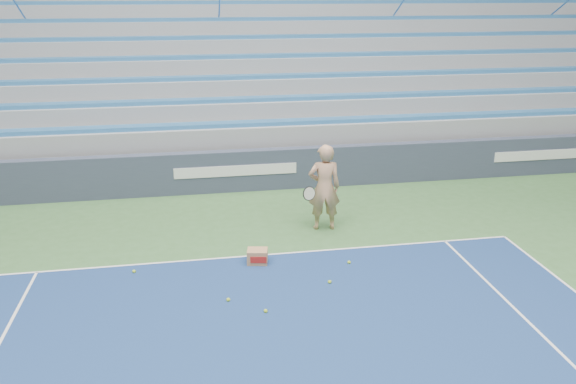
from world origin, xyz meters
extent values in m
cube|color=white|center=(0.00, 11.88, 0.01)|extent=(10.97, 0.05, 0.00)
cube|color=#353D51|center=(0.00, 15.88, 0.55)|extent=(30.00, 0.30, 1.10)
cube|color=white|center=(0.00, 15.72, 0.60)|extent=(3.20, 0.02, 0.28)
cube|color=white|center=(9.00, 15.72, 0.60)|extent=(3.40, 0.02, 0.28)
cube|color=gray|center=(0.00, 20.43, 0.55)|extent=(30.00, 8.50, 1.10)
cube|color=gray|center=(0.00, 20.43, 1.35)|extent=(30.00, 8.50, 0.50)
cube|color=#2D68A3|center=(0.00, 16.56, 1.66)|extent=(29.60, 0.42, 0.11)
cube|color=gray|center=(0.00, 20.86, 1.85)|extent=(30.00, 7.65, 0.50)
cube|color=#2D68A3|center=(0.00, 17.41, 2.16)|extent=(29.60, 0.42, 0.11)
cube|color=gray|center=(0.00, 21.28, 2.35)|extent=(30.00, 6.80, 0.50)
cube|color=#2D68A3|center=(0.00, 18.26, 2.66)|extent=(29.60, 0.42, 0.11)
cube|color=gray|center=(0.00, 21.71, 2.85)|extent=(30.00, 5.95, 0.50)
cube|color=#2D68A3|center=(0.00, 19.11, 3.16)|extent=(29.60, 0.42, 0.11)
cube|color=gray|center=(0.00, 22.13, 3.35)|extent=(30.00, 5.10, 0.50)
cube|color=#2D68A3|center=(0.00, 19.96, 3.66)|extent=(29.60, 0.42, 0.11)
cube|color=gray|center=(0.00, 22.56, 3.85)|extent=(30.00, 4.25, 0.50)
cube|color=#2D68A3|center=(0.00, 20.81, 4.15)|extent=(29.60, 0.42, 0.11)
cube|color=gray|center=(0.00, 22.98, 4.35)|extent=(30.00, 3.40, 0.50)
cube|color=#2D68A3|center=(0.00, 21.66, 4.65)|extent=(29.60, 0.42, 0.11)
cube|color=gray|center=(0.00, 24.98, 3.65)|extent=(31.00, 0.40, 7.30)
cylinder|color=#387AC6|center=(-6.00, 20.43, 4.60)|extent=(0.05, 8.53, 5.04)
cylinder|color=#387AC6|center=(0.00, 20.43, 4.60)|extent=(0.05, 8.53, 5.04)
cylinder|color=#387AC6|center=(6.00, 20.43, 4.60)|extent=(0.05, 8.53, 5.04)
cylinder|color=#387AC6|center=(12.00, 20.43, 4.60)|extent=(0.05, 8.53, 5.04)
imported|color=tan|center=(1.72, 13.02, 0.97)|extent=(0.75, 0.52, 1.95)
cylinder|color=black|center=(1.37, 12.77, 0.95)|extent=(0.12, 0.27, 0.08)
cylinder|color=beige|center=(1.27, 12.49, 1.05)|extent=(0.29, 0.16, 0.28)
torus|color=black|center=(1.27, 12.49, 1.05)|extent=(0.31, 0.18, 0.30)
cube|color=#AA7C52|center=(0.06, 11.56, 0.15)|extent=(0.44, 0.36, 0.29)
cube|color=#B21E19|center=(0.06, 11.41, 0.15)|extent=(0.31, 0.07, 0.13)
sphere|color=#B6D62B|center=(-2.30, 11.56, 0.03)|extent=(0.07, 0.07, 0.07)
sphere|color=#B6D62B|center=(-0.61, 10.22, 0.03)|extent=(0.07, 0.07, 0.07)
sphere|color=#B6D62B|center=(1.26, 10.54, 0.03)|extent=(0.07, 0.07, 0.07)
sphere|color=#B6D62B|center=(-0.02, 9.76, 0.03)|extent=(0.07, 0.07, 0.07)
sphere|color=#B6D62B|center=(1.82, 11.24, 0.03)|extent=(0.07, 0.07, 0.07)
camera|label=1|loc=(-1.03, 1.74, 5.05)|focal=35.00mm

